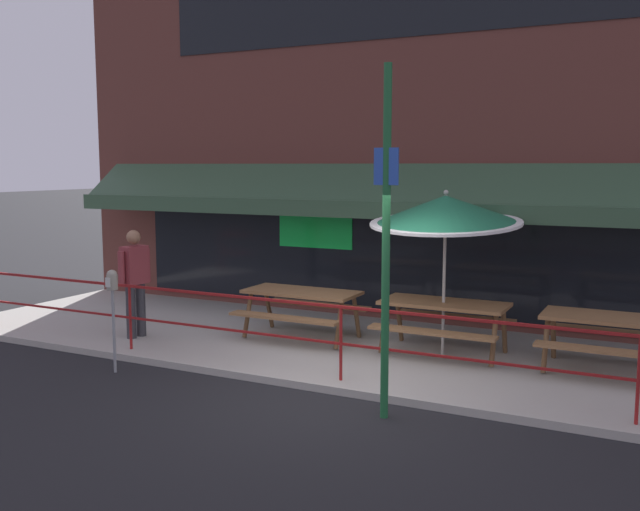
# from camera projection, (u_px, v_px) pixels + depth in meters

# --- Properties ---
(ground_plane) EXTENTS (120.00, 120.00, 0.00)m
(ground_plane) POSITION_uv_depth(u_px,v_px,m) (330.00, 394.00, 8.82)
(ground_plane) COLOR black
(patio_deck) EXTENTS (15.00, 4.00, 0.10)m
(patio_deck) POSITION_uv_depth(u_px,v_px,m) (389.00, 353.00, 10.58)
(patio_deck) COLOR #ADA89E
(patio_deck) RESTS_ON ground
(restaurant_building) EXTENTS (15.00, 1.60, 8.06)m
(restaurant_building) POSITION_uv_depth(u_px,v_px,m) (440.00, 95.00, 12.05)
(restaurant_building) COLOR brown
(restaurant_building) RESTS_ON ground
(patio_railing) EXTENTS (13.84, 0.04, 0.97)m
(patio_railing) POSITION_uv_depth(u_px,v_px,m) (341.00, 326.00, 8.98)
(patio_railing) COLOR maroon
(patio_railing) RESTS_ON patio_deck
(picnic_table_left) EXTENTS (1.80, 1.42, 0.76)m
(picnic_table_left) POSITION_uv_depth(u_px,v_px,m) (302.00, 300.00, 11.19)
(picnic_table_left) COLOR brown
(picnic_table_left) RESTS_ON patio_deck
(picnic_table_centre) EXTENTS (1.80, 1.42, 0.76)m
(picnic_table_centre) POSITION_uv_depth(u_px,v_px,m) (444.00, 313.00, 10.27)
(picnic_table_centre) COLOR brown
(picnic_table_centre) RESTS_ON patio_deck
(picnic_table_right) EXTENTS (1.80, 1.42, 0.76)m
(picnic_table_right) POSITION_uv_depth(u_px,v_px,m) (614.00, 328.00, 9.28)
(picnic_table_right) COLOR brown
(picnic_table_right) RESTS_ON patio_deck
(patio_umbrella_centre) EXTENTS (2.14, 2.14, 2.38)m
(patio_umbrella_centre) POSITION_uv_depth(u_px,v_px,m) (446.00, 211.00, 10.05)
(patio_umbrella_centre) COLOR #B7B2A8
(patio_umbrella_centre) RESTS_ON patio_deck
(pedestrian_walking) EXTENTS (0.29, 0.61, 1.71)m
(pedestrian_walking) POSITION_uv_depth(u_px,v_px,m) (135.00, 278.00, 11.23)
(pedestrian_walking) COLOR #333338
(pedestrian_walking) RESTS_ON patio_deck
(parking_meter_near) EXTENTS (0.15, 0.16, 1.42)m
(parking_meter_near) POSITION_uv_depth(u_px,v_px,m) (112.00, 290.00, 9.62)
(parking_meter_near) COLOR gray
(parking_meter_near) RESTS_ON ground
(street_sign_pole) EXTENTS (0.28, 0.09, 3.90)m
(street_sign_pole) POSITION_uv_depth(u_px,v_px,m) (386.00, 240.00, 7.77)
(street_sign_pole) COLOR #1E6033
(street_sign_pole) RESTS_ON ground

